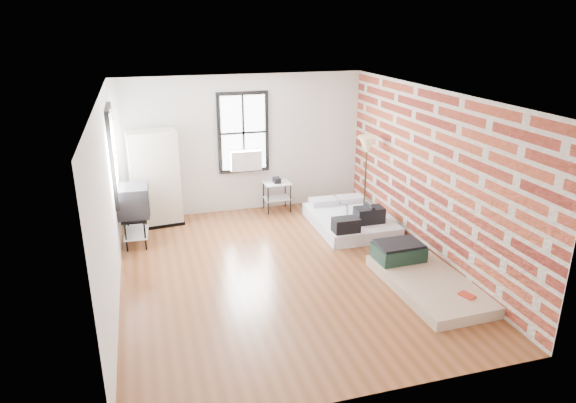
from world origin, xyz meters
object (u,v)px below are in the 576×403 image
object	(u,v)px
mattress_bare	(422,276)
tv_stand	(134,203)
wardrobe	(155,179)
floor_lamp	(367,149)
mattress_main	(350,219)
side_table	(277,188)

from	to	relation	value
mattress_bare	tv_stand	xyz separation A→B (m)	(-4.13, 2.75, 0.64)
wardrobe	floor_lamp	bearing A→B (deg)	-19.30
mattress_main	side_table	world-z (taller)	side_table
mattress_main	mattress_bare	bearing A→B (deg)	-85.64
side_table	wardrobe	bearing A→B (deg)	-178.35
floor_lamp	tv_stand	world-z (taller)	floor_lamp
mattress_bare	side_table	distance (m)	3.91
mattress_main	floor_lamp	xyz separation A→B (m)	(0.40, 0.28, 1.30)
mattress_bare	mattress_main	bearing A→B (deg)	92.50
mattress_main	floor_lamp	bearing A→B (deg)	34.59
side_table	tv_stand	distance (m)	3.00
mattress_main	wardrobe	xyz separation A→B (m)	(-3.55, 1.22, 0.76)
mattress_main	mattress_bare	size ratio (longest dim) A/B	0.88
mattress_main	wardrobe	bearing A→B (deg)	161.21
floor_lamp	mattress_bare	bearing A→B (deg)	-94.95
floor_lamp	tv_stand	xyz separation A→B (m)	(-4.36, 0.09, -0.69)
wardrobe	side_table	bearing A→B (deg)	-4.24
mattress_bare	wardrobe	size ratio (longest dim) A/B	1.13
wardrobe	tv_stand	bearing A→B (deg)	-121.42
mattress_main	tv_stand	bearing A→B (deg)	174.87
mattress_main	mattress_bare	xyz separation A→B (m)	(0.17, -2.38, -0.03)
side_table	mattress_bare	bearing A→B (deg)	-70.63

